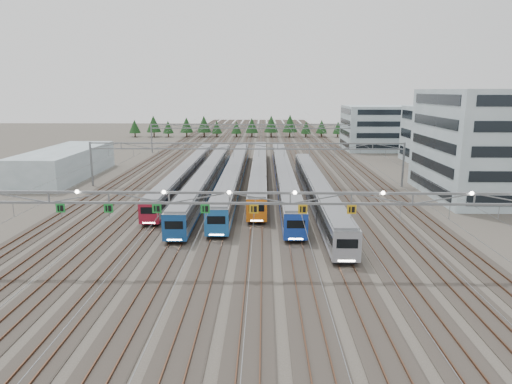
{
  "coord_description": "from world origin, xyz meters",
  "views": [
    {
      "loc": [
        3.18,
        -40.78,
        17.0
      ],
      "look_at": [
        2.1,
        19.59,
        3.5
      ],
      "focal_mm": 32.0,
      "sensor_mm": 36.0,
      "label": 1
    }
  ],
  "objects_px": {
    "train_f": "(316,189)",
    "depot_bldg_north": "(383,128)",
    "depot_bldg_mid": "(439,135)",
    "train_c": "(235,172)",
    "depot_bldg_south": "(489,144)",
    "west_shed": "(65,163)",
    "train_b": "(209,175)",
    "gantry_near": "(229,201)",
    "train_e": "(283,174)",
    "gantry_far": "(253,130)",
    "train_d": "(259,169)",
    "train_a": "(189,171)",
    "gantry_mid": "(246,151)"
  },
  "relations": [
    {
      "from": "gantry_far",
      "to": "train_d",
      "type": "bearing_deg",
      "value": -86.58
    },
    {
      "from": "depot_bldg_mid",
      "to": "gantry_mid",
      "type": "bearing_deg",
      "value": -147.92
    },
    {
      "from": "train_a",
      "to": "west_shed",
      "type": "distance_m",
      "value": 25.52
    },
    {
      "from": "train_f",
      "to": "depot_bldg_north",
      "type": "height_order",
      "value": "depot_bldg_north"
    },
    {
      "from": "train_b",
      "to": "gantry_far",
      "type": "bearing_deg",
      "value": 81.46
    },
    {
      "from": "train_a",
      "to": "train_b",
      "type": "height_order",
      "value": "train_b"
    },
    {
      "from": "train_a",
      "to": "train_b",
      "type": "distance_m",
      "value": 6.63
    },
    {
      "from": "depot_bldg_mid",
      "to": "train_f",
      "type": "bearing_deg",
      "value": -129.96
    },
    {
      "from": "train_b",
      "to": "gantry_mid",
      "type": "bearing_deg",
      "value": -0.31
    },
    {
      "from": "train_f",
      "to": "depot_bldg_mid",
      "type": "height_order",
      "value": "depot_bldg_mid"
    },
    {
      "from": "depot_bldg_mid",
      "to": "depot_bldg_south",
      "type": "bearing_deg",
      "value": -98.78
    },
    {
      "from": "train_f",
      "to": "gantry_mid",
      "type": "relative_size",
      "value": 0.96
    },
    {
      "from": "depot_bldg_north",
      "to": "train_b",
      "type": "bearing_deg",
      "value": -129.71
    },
    {
      "from": "train_d",
      "to": "train_e",
      "type": "relative_size",
      "value": 0.95
    },
    {
      "from": "depot_bldg_north",
      "to": "depot_bldg_south",
      "type": "bearing_deg",
      "value": -88.73
    },
    {
      "from": "train_c",
      "to": "depot_bldg_south",
      "type": "height_order",
      "value": "depot_bldg_south"
    },
    {
      "from": "train_b",
      "to": "gantry_near",
      "type": "height_order",
      "value": "gantry_near"
    },
    {
      "from": "train_c",
      "to": "depot_bldg_north",
      "type": "xyz_separation_m",
      "value": [
        40.08,
        51.38,
        4.19
      ]
    },
    {
      "from": "depot_bldg_north",
      "to": "west_shed",
      "type": "bearing_deg",
      "value": -148.58
    },
    {
      "from": "train_e",
      "to": "depot_bldg_mid",
      "type": "distance_m",
      "value": 46.36
    },
    {
      "from": "train_b",
      "to": "gantry_near",
      "type": "xyz_separation_m",
      "value": [
        6.7,
        -40.15,
        5.03
      ]
    },
    {
      "from": "train_f",
      "to": "train_a",
      "type": "bearing_deg",
      "value": 143.31
    },
    {
      "from": "train_b",
      "to": "gantry_mid",
      "type": "height_order",
      "value": "gantry_mid"
    },
    {
      "from": "train_b",
      "to": "train_c",
      "type": "distance_m",
      "value": 5.05
    },
    {
      "from": "train_a",
      "to": "depot_bldg_north",
      "type": "relative_size",
      "value": 2.82
    },
    {
      "from": "gantry_near",
      "to": "depot_bldg_south",
      "type": "height_order",
      "value": "depot_bldg_south"
    },
    {
      "from": "train_a",
      "to": "train_d",
      "type": "distance_m",
      "value": 13.71
    },
    {
      "from": "depot_bldg_south",
      "to": "west_shed",
      "type": "bearing_deg",
      "value": 168.39
    },
    {
      "from": "train_c",
      "to": "depot_bldg_north",
      "type": "distance_m",
      "value": 65.3
    },
    {
      "from": "gantry_near",
      "to": "depot_bldg_north",
      "type": "height_order",
      "value": "depot_bldg_north"
    },
    {
      "from": "train_d",
      "to": "gantry_mid",
      "type": "relative_size",
      "value": 1.14
    },
    {
      "from": "train_f",
      "to": "depot_bldg_north",
      "type": "relative_size",
      "value": 2.46
    },
    {
      "from": "west_shed",
      "to": "train_e",
      "type": "bearing_deg",
      "value": -8.74
    },
    {
      "from": "train_e",
      "to": "gantry_mid",
      "type": "distance_m",
      "value": 8.19
    },
    {
      "from": "train_a",
      "to": "train_d",
      "type": "xyz_separation_m",
      "value": [
        13.5,
        2.4,
        0.05
      ]
    },
    {
      "from": "train_d",
      "to": "train_c",
      "type": "bearing_deg",
      "value": -132.12
    },
    {
      "from": "train_f",
      "to": "depot_bldg_south",
      "type": "bearing_deg",
      "value": 9.34
    },
    {
      "from": "gantry_far",
      "to": "depot_bldg_mid",
      "type": "xyz_separation_m",
      "value": [
        44.62,
        -17.03,
        0.26
      ]
    },
    {
      "from": "depot_bldg_mid",
      "to": "depot_bldg_north",
      "type": "distance_m",
      "value": 26.62
    },
    {
      "from": "gantry_mid",
      "to": "depot_bldg_south",
      "type": "height_order",
      "value": "depot_bldg_south"
    },
    {
      "from": "gantry_mid",
      "to": "depot_bldg_mid",
      "type": "xyz_separation_m",
      "value": [
        44.62,
        27.97,
        0.26
      ]
    },
    {
      "from": "train_a",
      "to": "west_shed",
      "type": "bearing_deg",
      "value": 172.36
    },
    {
      "from": "train_e",
      "to": "train_d",
      "type": "bearing_deg",
      "value": 128.48
    },
    {
      "from": "train_d",
      "to": "depot_bldg_mid",
      "type": "height_order",
      "value": "depot_bldg_mid"
    },
    {
      "from": "train_e",
      "to": "gantry_near",
      "type": "height_order",
      "value": "gantry_near"
    },
    {
      "from": "train_b",
      "to": "depot_bldg_north",
      "type": "bearing_deg",
      "value": 50.29
    },
    {
      "from": "train_c",
      "to": "train_d",
      "type": "height_order",
      "value": "train_c"
    },
    {
      "from": "train_a",
      "to": "gantry_far",
      "type": "height_order",
      "value": "gantry_far"
    },
    {
      "from": "train_b",
      "to": "depot_bldg_mid",
      "type": "xyz_separation_m",
      "value": [
        51.37,
        27.93,
        4.6
      ]
    },
    {
      "from": "gantry_near",
      "to": "west_shed",
      "type": "xyz_separation_m",
      "value": [
        -36.48,
        48.41,
        -4.3
      ]
    }
  ]
}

